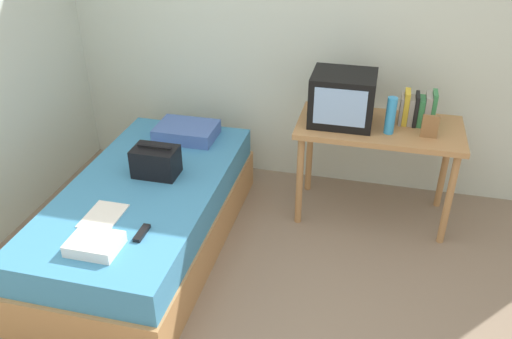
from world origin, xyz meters
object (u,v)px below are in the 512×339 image
object	(u,v)px
pillow	(187,131)
handbag	(156,161)
remote_dark	(142,233)
folded_towel	(95,244)
desk	(378,137)
tv	(343,98)
magazine	(103,216)
picture_frame	(430,127)
water_bottle	(391,116)
bed	(148,216)
book_row	(418,109)

from	to	relation	value
pillow	handbag	xyz separation A→B (m)	(-0.00, -0.58, 0.05)
remote_dark	folded_towel	world-z (taller)	folded_towel
desk	tv	bearing A→B (deg)	-178.10
magazine	desk	bearing A→B (deg)	37.05
pillow	handbag	world-z (taller)	handbag
picture_frame	pillow	distance (m)	1.79
remote_dark	water_bottle	bearing A→B (deg)	41.75
desk	pillow	size ratio (longest dim) A/B	2.56
picture_frame	pillow	xyz separation A→B (m)	(-1.77, 0.05, -0.27)
desk	magazine	distance (m)	1.97
bed	magazine	world-z (taller)	magazine
water_bottle	picture_frame	distance (m)	0.27
desk	tv	xyz separation A→B (m)	(-0.28, -0.01, 0.28)
book_row	picture_frame	size ratio (longest dim) A/B	1.55
pillow	folded_towel	size ratio (longest dim) A/B	1.62
desk	picture_frame	world-z (taller)	picture_frame
pillow	water_bottle	bearing A→B (deg)	-1.88
pillow	magazine	world-z (taller)	pillow
bed	folded_towel	xyz separation A→B (m)	(0.03, -0.70, 0.30)
water_bottle	picture_frame	bearing A→B (deg)	-1.01
bed	magazine	size ratio (longest dim) A/B	6.90
desk	picture_frame	size ratio (longest dim) A/B	7.23
desk	water_bottle	distance (m)	0.26
book_row	tv	bearing A→B (deg)	-169.89
tv	handbag	xyz separation A→B (m)	(-1.17, -0.63, -0.32)
tv	book_row	distance (m)	0.53
desk	handbag	distance (m)	1.58
bed	water_bottle	distance (m)	1.80
picture_frame	water_bottle	bearing A→B (deg)	178.99
pillow	remote_dark	world-z (taller)	pillow
book_row	folded_towel	distance (m)	2.33
desk	remote_dark	distance (m)	1.82
book_row	folded_towel	world-z (taller)	book_row
desk	remote_dark	xyz separation A→B (m)	(-1.26, -1.30, -0.13)
book_row	handbag	world-z (taller)	book_row
book_row	folded_towel	xyz separation A→B (m)	(-1.70, -1.56, -0.32)
water_bottle	magazine	distance (m)	1.98
bed	book_row	world-z (taller)	book_row
pillow	book_row	bearing A→B (deg)	5.00
bed	magazine	distance (m)	0.49
bed	folded_towel	distance (m)	0.76
folded_towel	desk	bearing A→B (deg)	45.38
handbag	remote_dark	world-z (taller)	handbag
book_row	remote_dark	distance (m)	2.07
water_bottle	folded_towel	xyz separation A→B (m)	(-1.52, -1.37, -0.34)
water_bottle	book_row	size ratio (longest dim) A/B	1.04
bed	desk	xyz separation A→B (m)	(1.48, 0.78, 0.41)
book_row	handbag	size ratio (longest dim) A/B	0.83
remote_dark	bed	bearing A→B (deg)	113.18
folded_towel	water_bottle	bearing A→B (deg)	41.96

